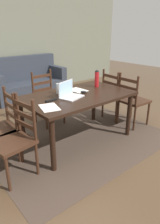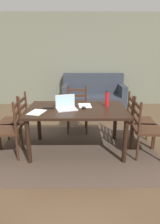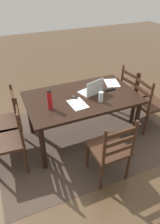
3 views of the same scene
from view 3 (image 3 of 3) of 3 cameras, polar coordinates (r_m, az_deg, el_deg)
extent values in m
plane|color=brown|center=(3.44, 0.48, -6.46)|extent=(14.00, 14.00, 0.00)
cube|color=#47382D|center=(3.44, 0.48, -6.43)|extent=(2.68, 2.02, 0.01)
cube|color=black|center=(3.02, 0.55, 4.01)|extent=(1.61, 0.98, 0.04)
cylinder|color=black|center=(3.81, 8.10, 4.19)|extent=(0.07, 0.07, 0.71)
cylinder|color=black|center=(3.39, -13.64, -0.76)|extent=(0.07, 0.07, 0.71)
cylinder|color=black|center=(3.26, 15.24, -2.61)|extent=(0.07, 0.07, 0.71)
cylinder|color=black|center=(2.76, -10.14, -9.85)|extent=(0.07, 0.07, 0.71)
cube|color=#3D2316|center=(3.58, 18.77, 2.15)|extent=(0.44, 0.44, 0.04)
cylinder|color=#3D2316|center=(3.93, 18.61, 1.19)|extent=(0.04, 0.04, 0.43)
cylinder|color=#3D2316|center=(3.71, 14.06, -0.02)|extent=(0.04, 0.04, 0.43)
cylinder|color=#3D2316|center=(3.48, 17.54, -3.30)|extent=(0.04, 0.04, 0.43)
cylinder|color=#3D2316|center=(3.46, 15.03, 6.56)|extent=(0.04, 0.04, 0.50)
cylinder|color=#3D2316|center=(3.21, 18.88, 3.51)|extent=(0.04, 0.04, 0.50)
cube|color=#3D2316|center=(3.38, 16.61, 3.63)|extent=(0.03, 0.36, 0.05)
cube|color=#3D2316|center=(3.32, 16.96, 5.47)|extent=(0.03, 0.36, 0.05)
cube|color=#3D2316|center=(3.27, 17.33, 7.38)|extent=(0.03, 0.36, 0.05)
cube|color=#3D2316|center=(2.84, -19.52, -7.54)|extent=(0.48, 0.48, 0.04)
cylinder|color=#3D2316|center=(2.84, -14.61, -12.89)|extent=(0.04, 0.04, 0.43)
cylinder|color=#3D2316|center=(3.12, -15.34, -7.91)|extent=(0.04, 0.04, 0.43)
cylinder|color=#3D2316|center=(2.52, -15.97, -5.32)|extent=(0.04, 0.04, 0.50)
cylinder|color=#3D2316|center=(2.83, -16.62, -0.58)|extent=(0.04, 0.04, 0.50)
cube|color=#3D2316|center=(2.73, -15.98, -4.48)|extent=(0.06, 0.36, 0.05)
cube|color=#3D2316|center=(2.66, -16.40, -2.38)|extent=(0.06, 0.36, 0.05)
cube|color=#3D2316|center=(2.59, -16.85, -0.17)|extent=(0.06, 0.36, 0.05)
cube|color=#3D2316|center=(2.61, 7.83, -9.82)|extent=(0.45, 0.45, 0.04)
cylinder|color=#3D2316|center=(2.82, 2.06, -11.95)|extent=(0.04, 0.04, 0.43)
cylinder|color=#3D2316|center=(2.96, 8.78, -9.63)|extent=(0.04, 0.04, 0.43)
cylinder|color=#3D2316|center=(2.60, 5.88, -17.44)|extent=(0.04, 0.04, 0.43)
cylinder|color=#3D2316|center=(2.76, 13.02, -14.55)|extent=(0.04, 0.04, 0.43)
cylinder|color=#3D2316|center=(2.24, 6.74, -9.95)|extent=(0.04, 0.04, 0.50)
cylinder|color=#3D2316|center=(2.41, 14.64, -7.10)|extent=(0.04, 0.04, 0.50)
cube|color=#3D2316|center=(2.39, 10.59, -10.25)|extent=(0.36, 0.03, 0.05)
cube|color=#3D2316|center=(2.30, 10.92, -8.03)|extent=(0.36, 0.03, 0.05)
cube|color=#3D2316|center=(2.22, 11.27, -5.66)|extent=(0.36, 0.03, 0.05)
cube|color=#3D2316|center=(3.15, -20.35, -3.06)|extent=(0.46, 0.46, 0.04)
cylinder|color=#3D2316|center=(3.13, -15.85, -7.79)|extent=(0.04, 0.04, 0.43)
cylinder|color=#3D2316|center=(3.43, -16.65, -3.72)|extent=(0.04, 0.04, 0.43)
cylinder|color=#3D2316|center=(2.84, -17.17, -0.47)|extent=(0.04, 0.04, 0.50)
cylinder|color=#3D2316|center=(3.17, -17.90, 3.23)|extent=(0.04, 0.04, 0.50)
cube|color=#3D2316|center=(3.06, -17.24, -0.09)|extent=(0.04, 0.36, 0.05)
cube|color=#3D2316|center=(2.99, -17.64, 1.88)|extent=(0.04, 0.36, 0.05)
cube|color=#3D2316|center=(2.93, -18.06, 3.94)|extent=(0.04, 0.36, 0.05)
cube|color=#3D2316|center=(3.83, 15.15, 5.07)|extent=(0.50, 0.50, 0.04)
cylinder|color=#3D2316|center=(4.18, 14.74, 4.02)|extent=(0.04, 0.04, 0.43)
cylinder|color=#3D2316|center=(3.97, 18.49, 1.57)|extent=(0.04, 0.04, 0.43)
cylinder|color=#3D2316|center=(3.94, 10.77, 2.63)|extent=(0.04, 0.04, 0.43)
cylinder|color=#3D2316|center=(3.72, 14.53, -0.05)|extent=(0.04, 0.04, 0.43)
cylinder|color=#3D2316|center=(3.70, 11.46, 8.96)|extent=(0.04, 0.04, 0.50)
cylinder|color=#3D2316|center=(3.47, 15.56, 6.50)|extent=(0.04, 0.04, 0.50)
cube|color=#3D2316|center=(3.63, 13.24, 6.37)|extent=(0.08, 0.36, 0.05)
cube|color=#3D2316|center=(3.57, 13.50, 8.14)|extent=(0.08, 0.36, 0.05)
cube|color=#3D2316|center=(3.52, 13.78, 9.95)|extent=(0.08, 0.36, 0.05)
cube|color=silver|center=(3.12, 2.76, 5.63)|extent=(0.37, 0.30, 0.02)
cube|color=silver|center=(2.99, 4.19, 6.77)|extent=(0.31, 0.10, 0.21)
cube|color=#A5CCEA|center=(3.00, 4.11, 6.81)|extent=(0.28, 0.09, 0.19)
cylinder|color=red|center=(2.70, -8.30, 3.18)|extent=(0.07, 0.07, 0.25)
sphere|color=black|center=(2.64, -8.53, 5.48)|extent=(0.06, 0.06, 0.06)
cylinder|color=silver|center=(2.86, 5.76, 4.17)|extent=(0.07, 0.07, 0.15)
ellipsoid|color=black|center=(2.96, -1.55, 4.22)|extent=(0.10, 0.12, 0.03)
cube|color=black|center=(3.20, 8.20, 6.14)|extent=(0.17, 0.05, 0.02)
cube|color=white|center=(2.82, -0.64, 2.22)|extent=(0.23, 0.31, 0.00)
cube|color=white|center=(3.42, 8.76, 7.91)|extent=(0.28, 0.34, 0.00)
camera|label=1|loc=(5.54, 10.09, 27.89)|focal=33.81mm
camera|label=2|loc=(5.54, -13.96, 27.47)|focal=31.05mm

